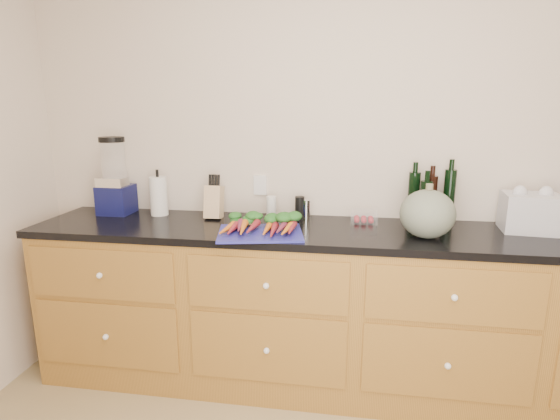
% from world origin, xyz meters
% --- Properties ---
extents(wall_back, '(4.10, 0.05, 2.60)m').
position_xyz_m(wall_back, '(0.00, 1.62, 1.30)').
color(wall_back, beige).
rests_on(wall_back, ground).
extents(cabinets, '(3.60, 0.64, 0.90)m').
position_xyz_m(cabinets, '(0.00, 1.30, 0.45)').
color(cabinets, brown).
rests_on(cabinets, ground).
extents(countertop, '(3.64, 0.62, 0.04)m').
position_xyz_m(countertop, '(0.00, 1.30, 0.92)').
color(countertop, black).
rests_on(countertop, cabinets).
extents(cutting_board, '(0.49, 0.41, 0.01)m').
position_xyz_m(cutting_board, '(-0.51, 1.14, 0.95)').
color(cutting_board, navy).
rests_on(cutting_board, countertop).
extents(carrots, '(0.41, 0.30, 0.06)m').
position_xyz_m(carrots, '(-0.51, 1.19, 0.98)').
color(carrots, orange).
rests_on(carrots, cutting_board).
extents(squash, '(0.28, 0.28, 0.25)m').
position_xyz_m(squash, '(0.34, 1.21, 1.06)').
color(squash, '#576252').
rests_on(squash, countertop).
extents(blender_appliance, '(0.19, 0.19, 0.47)m').
position_xyz_m(blender_appliance, '(-1.49, 1.46, 1.15)').
color(blender_appliance, '#0E1144').
rests_on(blender_appliance, countertop).
extents(paper_towel, '(0.11, 0.11, 0.24)m').
position_xyz_m(paper_towel, '(-1.21, 1.46, 1.06)').
color(paper_towel, white).
rests_on(paper_towel, countertop).
extents(knife_block, '(0.10, 0.10, 0.19)m').
position_xyz_m(knife_block, '(-0.85, 1.44, 1.04)').
color(knife_block, tan).
rests_on(knife_block, countertop).
extents(grinder_salt, '(0.06, 0.06, 0.13)m').
position_xyz_m(grinder_salt, '(-0.51, 1.48, 1.01)').
color(grinder_salt, silver).
rests_on(grinder_salt, countertop).
extents(grinder_pepper, '(0.06, 0.06, 0.14)m').
position_xyz_m(grinder_pepper, '(-0.34, 1.48, 1.01)').
color(grinder_pepper, black).
rests_on(grinder_pepper, countertop).
extents(canister_chrome, '(0.05, 0.05, 0.12)m').
position_xyz_m(canister_chrome, '(-0.30, 1.48, 1.00)').
color(canister_chrome, silver).
rests_on(canister_chrome, countertop).
extents(tomato_box, '(0.15, 0.12, 0.07)m').
position_xyz_m(tomato_box, '(0.04, 1.47, 0.98)').
color(tomato_box, white).
rests_on(tomato_box, countertop).
extents(bottles, '(0.26, 0.13, 0.31)m').
position_xyz_m(bottles, '(0.40, 1.51, 1.08)').
color(bottles, black).
rests_on(bottles, countertop).
extents(grocery_bag, '(0.30, 0.25, 0.20)m').
position_xyz_m(grocery_bag, '(0.90, 1.42, 1.04)').
color(grocery_bag, white).
rests_on(grocery_bag, countertop).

